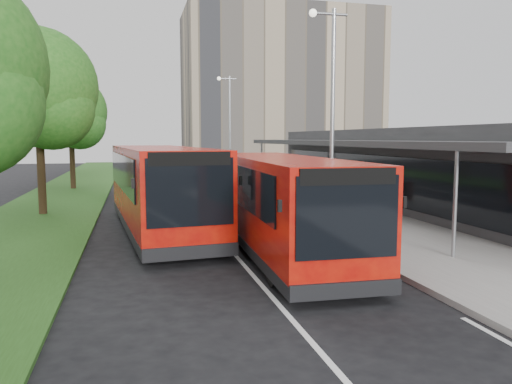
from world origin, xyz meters
TOP-DOWN VIEW (x-y plane):
  - ground at (0.00, 0.00)m, footprint 120.00×120.00m
  - pavement at (6.00, 20.00)m, footprint 5.00×80.00m
  - grass_verge at (-7.00, 20.00)m, footprint 5.00×80.00m
  - lane_centre_line at (0.00, 15.00)m, footprint 0.12×70.00m
  - kerb_dashes at (3.30, 19.00)m, footprint 0.12×56.00m
  - office_block at (14.00, 42.00)m, footprint 22.00×12.00m
  - station_building at (10.86, 8.00)m, footprint 7.70×26.00m
  - tree_mid at (-7.01, 9.05)m, footprint 5.25×5.25m
  - tree_far at (-7.01, 21.05)m, footprint 4.85×4.85m
  - lamp_post_near at (4.12, 2.00)m, footprint 1.44×0.28m
  - lamp_post_far at (4.12, 22.00)m, footprint 1.44×0.28m
  - bus_main at (1.43, -0.75)m, footprint 2.95×10.50m
  - bus_second at (-1.99, 3.72)m, footprint 3.93×11.48m
  - litter_bin at (5.12, 9.35)m, footprint 0.70×0.70m
  - bollard at (4.41, 18.99)m, footprint 0.18×0.18m
  - car_near at (2.32, 39.22)m, footprint 2.19×4.24m
  - car_far at (-1.50, 44.42)m, footprint 1.48×3.67m

SIDE VIEW (x-z plane):
  - ground at x=0.00m, z-range 0.00..0.00m
  - kerb_dashes at x=3.30m, z-range 0.00..0.01m
  - lane_centre_line at x=0.00m, z-range 0.00..0.01m
  - grass_verge at x=-7.00m, z-range 0.00..0.10m
  - pavement at x=6.00m, z-range 0.00..0.15m
  - car_far at x=-1.50m, z-range 0.00..1.19m
  - litter_bin at x=5.12m, z-range 0.15..1.16m
  - car_near at x=2.32m, z-range 0.00..1.38m
  - bollard at x=4.41m, z-range 0.15..1.30m
  - bus_main at x=1.43m, z-range 0.04..2.99m
  - bus_second at x=-1.99m, z-range 0.04..3.23m
  - station_building at x=10.86m, z-range 0.04..4.04m
  - lamp_post_near at x=4.12m, z-range 0.72..8.72m
  - lamp_post_far at x=4.12m, z-range 0.72..8.72m
  - tree_far at x=-7.01m, z-range 1.13..8.92m
  - tree_mid at x=-7.01m, z-range 1.23..9.68m
  - office_block at x=14.00m, z-range 0.00..18.00m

